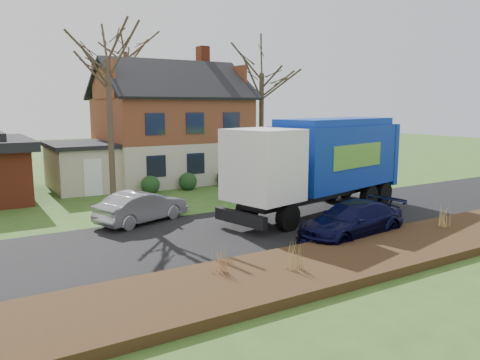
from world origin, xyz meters
TOP-DOWN VIEW (x-y plane):
  - ground at (0.00, 0.00)m, footprint 120.00×120.00m
  - road at (0.00, 0.00)m, footprint 80.00×7.00m
  - mulch_verge at (0.00, -5.30)m, footprint 80.00×3.50m
  - main_house at (1.49, 13.91)m, footprint 12.95×8.95m
  - garbage_truck at (4.11, 0.91)m, footprint 10.75×5.04m
  - silver_sedan at (-3.94, 3.40)m, footprint 4.48×2.89m
  - navy_wagon at (2.10, -3.21)m, footprint 5.01×2.50m
  - tree_front_west at (-3.86, 8.02)m, footprint 3.44×3.44m
  - tree_front_east at (7.30, 10.82)m, footprint 3.71×3.71m
  - tree_back at (1.82, 22.78)m, footprint 4.04×4.04m
  - grass_clump_west at (-4.44, -4.53)m, footprint 0.31×0.26m
  - grass_clump_mid at (-2.45, -5.46)m, footprint 0.31×0.26m
  - grass_clump_east at (5.67, -4.66)m, footprint 0.37×0.30m

SIDE VIEW (x-z plane):
  - ground at x=0.00m, z-range 0.00..0.00m
  - road at x=0.00m, z-range 0.00..0.02m
  - mulch_verge at x=0.00m, z-range 0.00..0.30m
  - silver_sedan at x=-3.94m, z-range 0.00..1.40m
  - navy_wagon at x=2.10m, z-range 0.00..1.40m
  - grass_clump_west at x=-4.44m, z-range 0.30..1.12m
  - grass_clump_mid at x=-2.45m, z-range 0.30..1.17m
  - grass_clump_east at x=5.67m, z-range 0.30..1.22m
  - garbage_truck at x=4.11m, z-range 0.34..4.80m
  - main_house at x=1.49m, z-range -0.60..8.66m
  - tree_front_east at x=7.30m, z-range 3.23..13.54m
  - tree_front_west at x=-3.86m, z-range 3.31..13.53m
  - tree_back at x=1.82m, z-range 4.27..17.06m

